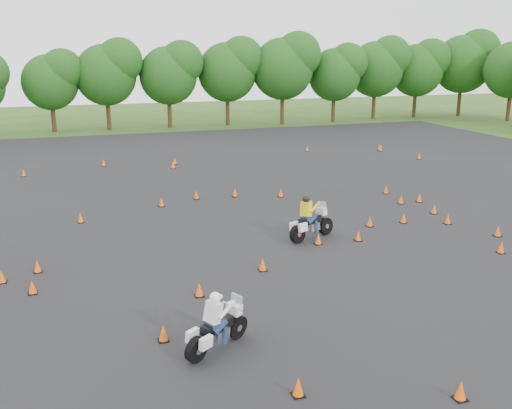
% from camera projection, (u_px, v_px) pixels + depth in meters
% --- Properties ---
extents(ground, '(140.00, 140.00, 0.00)m').
position_uv_depth(ground, '(289.00, 260.00, 22.07)').
color(ground, '#2D5119').
rests_on(ground, ground).
extents(asphalt_pad, '(62.00, 62.00, 0.00)m').
position_uv_depth(asphalt_pad, '(243.00, 218.00, 27.56)').
color(asphalt_pad, black).
rests_on(asphalt_pad, ground).
extents(treeline, '(87.22, 32.30, 10.81)m').
position_uv_depth(treeline, '(195.00, 85.00, 54.25)').
color(treeline, '#1B4714').
rests_on(treeline, ground).
extents(traffic_cones, '(33.09, 32.73, 0.45)m').
position_uv_depth(traffic_cones, '(241.00, 211.00, 27.93)').
color(traffic_cones, '#FF550A').
rests_on(traffic_cones, asphalt_pad).
extents(rider_yellow, '(2.60, 1.68, 1.93)m').
position_uv_depth(rider_yellow, '(313.00, 217.00, 24.29)').
color(rider_yellow, gold).
rests_on(rider_yellow, ground).
extents(rider_white, '(2.32, 1.85, 1.78)m').
position_uv_depth(rider_white, '(216.00, 319.00, 15.25)').
color(rider_white, silver).
rests_on(rider_white, ground).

